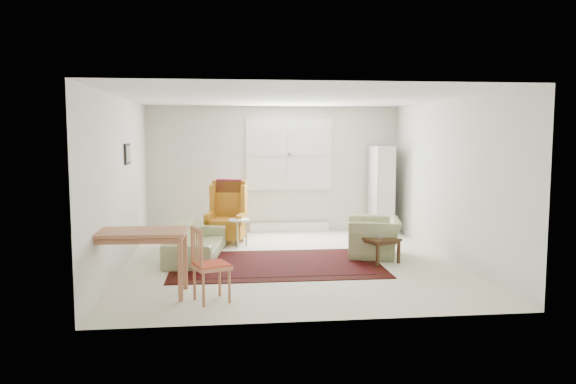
{
  "coord_description": "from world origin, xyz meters",
  "views": [
    {
      "loc": [
        -1.0,
        -8.41,
        1.97
      ],
      "look_at": [
        0.0,
        0.3,
        1.05
      ],
      "focal_mm": 35.0,
      "sensor_mm": 36.0,
      "label": 1
    }
  ],
  "objects": [
    {
      "name": "desk_chair",
      "position": [
        -1.16,
        -1.92,
        0.45
      ],
      "size": [
        0.51,
        0.51,
        0.89
      ],
      "primitive_type": null,
      "rotation": [
        0.0,
        0.0,
        1.94
      ],
      "color": "#AE6B46",
      "rests_on": "ground"
    },
    {
      "name": "stool",
      "position": [
        -0.75,
        1.25,
        0.25
      ],
      "size": [
        0.45,
        0.45,
        0.49
      ],
      "primitive_type": null,
      "rotation": [
        0.0,
        0.0,
        0.27
      ],
      "color": "white",
      "rests_on": "ground"
    },
    {
      "name": "room",
      "position": [
        0.02,
        0.21,
        1.26
      ],
      "size": [
        5.04,
        5.54,
        2.51
      ],
      "color": "silver",
      "rests_on": "ground"
    },
    {
      "name": "wingback_chair",
      "position": [
        -0.97,
        1.62,
        0.57
      ],
      "size": [
        0.79,
        0.82,
        1.13
      ],
      "primitive_type": null,
      "rotation": [
        0.0,
        0.0,
        -0.23
      ],
      "color": "#B8751C",
      "rests_on": "ground"
    },
    {
      "name": "cabinet",
      "position": [
        2.1,
        2.35,
        0.86
      ],
      "size": [
        0.37,
        0.69,
        1.72
      ],
      "primitive_type": null,
      "rotation": [
        0.0,
        0.0,
        0.02
      ],
      "color": "silver",
      "rests_on": "ground"
    },
    {
      "name": "rug",
      "position": [
        -0.23,
        -0.17,
        0.02
      ],
      "size": [
        3.13,
        2.02,
        0.03
      ],
      "primitive_type": null,
      "rotation": [
        0.0,
        0.0,
        -0.01
      ],
      "color": "black",
      "rests_on": "ground"
    },
    {
      "name": "desk",
      "position": [
        -2.09,
        -1.58,
        0.4
      ],
      "size": [
        1.3,
        0.69,
        0.8
      ],
      "primitive_type": null,
      "rotation": [
        0.0,
        0.0,
        -0.04
      ],
      "color": "#AE6B46",
      "rests_on": "ground"
    },
    {
      "name": "sofa",
      "position": [
        -1.45,
        0.43,
        0.37
      ],
      "size": [
        0.94,
        1.92,
        0.75
      ],
      "primitive_type": "imported",
      "rotation": [
        0.0,
        0.0,
        1.45
      ],
      "color": "#8C9161",
      "rests_on": "ground"
    },
    {
      "name": "coffee_table",
      "position": [
        1.37,
        -0.18,
        0.19
      ],
      "size": [
        0.61,
        0.61,
        0.38
      ],
      "primitive_type": null,
      "rotation": [
        0.0,
        0.0,
        0.37
      ],
      "color": "#3C2412",
      "rests_on": "ground"
    },
    {
      "name": "armchair",
      "position": [
        1.39,
        0.28,
        0.36
      ],
      "size": [
        1.0,
        1.09,
        0.73
      ],
      "primitive_type": "imported",
      "rotation": [
        0.0,
        0.0,
        -1.79
      ],
      "color": "#8C9161",
      "rests_on": "ground"
    }
  ]
}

